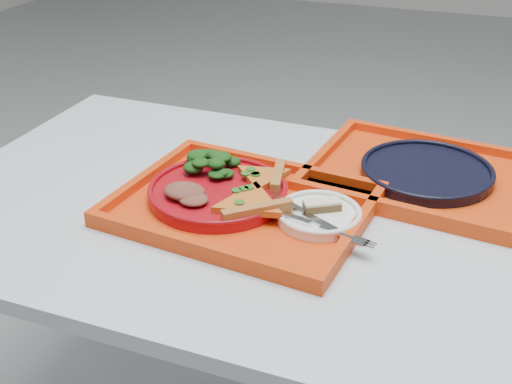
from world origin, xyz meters
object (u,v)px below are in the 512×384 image
at_px(tray_far, 426,179).
at_px(dinner_plate, 218,193).
at_px(tray_main, 243,208).
at_px(dessert_bar, 322,205).
at_px(navy_plate, 427,173).

distance_m(tray_far, dinner_plate, 0.42).
distance_m(tray_main, dessert_bar, 0.15).
relative_size(tray_main, dessert_bar, 6.47).
bearing_deg(dessert_bar, tray_main, 152.37).
bearing_deg(dinner_plate, tray_far, 32.77).
distance_m(dinner_plate, navy_plate, 0.42).
height_order(tray_far, navy_plate, navy_plate).
xyz_separation_m(tray_far, dessert_bar, (-0.15, -0.23, 0.03)).
bearing_deg(tray_far, dinner_plate, -141.12).
bearing_deg(dessert_bar, dinner_plate, 148.18).
bearing_deg(dinner_plate, dessert_bar, 0.78).
bearing_deg(tray_far, navy_plate, -173.89).
height_order(tray_main, dinner_plate, dinner_plate).
xyz_separation_m(tray_main, dinner_plate, (-0.05, 0.01, 0.02)).
bearing_deg(dessert_bar, tray_far, 23.19).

